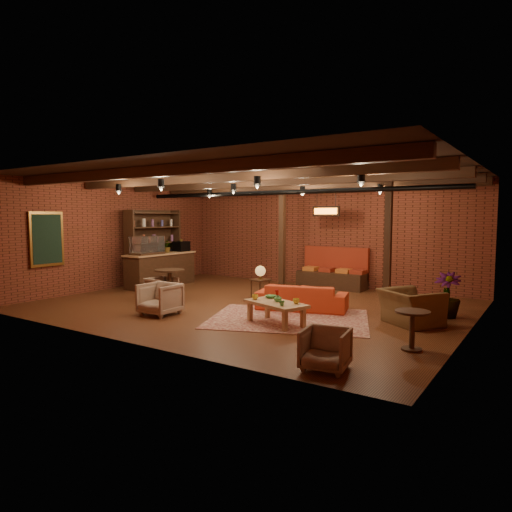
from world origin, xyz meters
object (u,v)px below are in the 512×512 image
Objects in this scene: round_table_right at (412,324)px; plant_tall at (449,250)px; sofa at (302,297)px; armchair_far at (325,347)px; coffee_table at (276,305)px; armchair_a at (162,288)px; side_table_book at (410,299)px; round_table_left at (170,279)px; armchair_right at (411,301)px; armchair_b at (160,297)px; side_table_lamp at (260,274)px.

round_table_right is 3.09m from plant_tall.
plant_tall is at bearing -176.77° from sofa.
armchair_far is (2.25, -3.55, 0.03)m from sofa.
coffee_table is 3.90m from armchair_a.
armchair_far reaches higher than sofa.
side_table_book is at bearing -73.56° from armchair_a.
round_table_left is 6.02m from side_table_book.
armchair_right reaches higher than coffee_table.
round_table_left is at bearing 125.99° from armchair_b.
armchair_a is at bearing 172.05° from round_table_right.
sofa is at bearing 12.48° from round_table_left.
armchair_a is 6.21m from armchair_right.
armchair_b is at bearing -130.48° from armchair_a.
plant_tall is at bearing -77.66° from armchair_right.
coffee_table is 1.84× the size of round_table_left.
armchair_a is at bearing 44.06° from armchair_right.
side_table_book is at bearing -7.46° from side_table_lamp.
coffee_table is 2.25× the size of armchair_far.
plant_tall is (0.48, 1.10, 1.01)m from armchair_right.
round_table_left is at bearing -170.66° from side_table_book.
side_table_lamp is at bearing 39.11° from round_table_left.
plant_tall is at bearing 43.03° from coffee_table.
armchair_far is at bearing -108.17° from armchair_a.
plant_tall is at bearing 3.58° from side_table_lamp.
sofa is 0.71× the size of plant_tall.
armchair_right is 3.49m from armchair_far.
round_table_right is 1.00× the size of armchair_far.
round_table_right is at bearing 141.46° from armchair_right.
side_table_lamp is at bearing 172.54° from side_table_book.
armchair_right reaches higher than sofa.
side_table_lamp is (-1.87, 2.30, 0.26)m from coffee_table.
coffee_table is 2.71m from armchair_b.
side_table_book is at bearing 25.27° from armchair_b.
side_table_lamp is 0.81× the size of armchair_right.
coffee_table reaches higher than armchair_far.
side_table_lamp is 2.40m from round_table_left.
side_table_lamp is 4.25m from armchair_right.
armchair_a is at bearing 170.88° from coffee_table.
armchair_right is at bearing 6.67° from round_table_left.
armchair_right is 0.37× the size of plant_tall.
armchair_far is at bearing 121.37° from armchair_right.
round_table_left is 6.62m from round_table_right.
round_table_right is at bearing -6.34° from coffee_table.
armchair_a is at bearing 147.16° from armchair_far.
armchair_b reaches higher than coffee_table.
plant_tall is (0.56, 0.83, 1.01)m from side_table_book.
armchair_a is 1.02× the size of armchair_far.
side_table_book is 0.86× the size of round_table_right.
armchair_far is at bearing -47.76° from side_table_lamp.
armchair_far is at bearing -115.03° from round_table_right.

